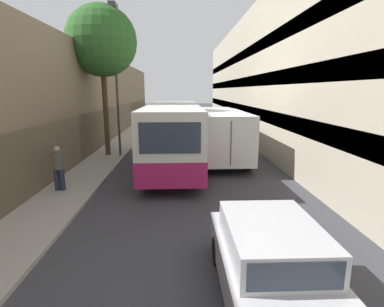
% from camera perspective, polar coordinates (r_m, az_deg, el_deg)
% --- Properties ---
extents(ground_plane, '(150.00, 150.00, 0.00)m').
position_cam_1_polar(ground_plane, '(14.52, -0.16, -2.71)').
color(ground_plane, '#38383D').
extents(sidewalk_left, '(1.94, 60.00, 0.12)m').
position_cam_1_polar(sidewalk_left, '(15.06, -17.96, -2.54)').
color(sidewalk_left, '#9E998E').
rests_on(sidewalk_left, ground_plane).
extents(building_left_shopfront, '(2.40, 60.00, 6.14)m').
position_cam_1_polar(building_left_shopfront, '(15.35, -26.13, 7.45)').
color(building_left_shopfront, '#847056').
rests_on(building_left_shopfront, ground_plane).
extents(building_right_apartment, '(2.40, 60.00, 9.10)m').
position_cam_1_polar(building_right_apartment, '(15.25, 21.14, 14.37)').
color(building_right_apartment, '#A89E89').
rests_on(building_right_apartment, ground_plane).
extents(car_hatchback, '(1.77, 3.99, 1.44)m').
position_cam_1_polar(car_hatchback, '(5.70, 14.97, -19.57)').
color(car_hatchback, '#B7B7BC').
rests_on(car_hatchback, ground_plane).
extents(bus, '(2.49, 9.57, 2.99)m').
position_cam_1_polar(bus, '(14.52, -3.57, 3.66)').
color(bus, silver).
rests_on(bus, ground_plane).
extents(box_truck, '(2.34, 8.00, 2.61)m').
position_cam_1_polar(box_truck, '(16.41, 5.13, 4.24)').
color(box_truck, silver).
rests_on(box_truck, ground_plane).
extents(pedestrian, '(0.38, 0.36, 1.62)m').
position_cam_1_polar(pedestrian, '(11.74, -24.11, -2.33)').
color(pedestrian, '#23283D').
rests_on(pedestrian, sidewalk_left).
extents(street_lamp, '(0.36, 0.80, 7.91)m').
position_cam_1_polar(street_lamp, '(16.97, -14.40, 17.66)').
color(street_lamp, '#38383D').
rests_on(street_lamp, sidewalk_left).
extents(street_tree_left, '(3.69, 3.69, 7.94)m').
position_cam_1_polar(street_tree_left, '(17.42, -16.83, 19.74)').
color(street_tree_left, '#4C3823').
rests_on(street_tree_left, sidewalk_left).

